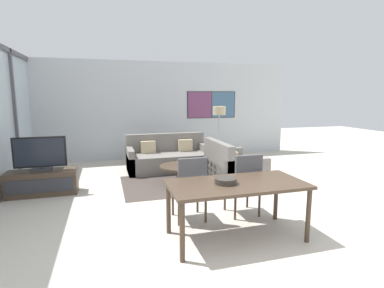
# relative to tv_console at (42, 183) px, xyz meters

# --- Properties ---
(ground_plane) EXTENTS (24.00, 24.00, 0.00)m
(ground_plane) POSITION_rel_tv_console_xyz_m (2.81, -3.29, -0.23)
(ground_plane) COLOR beige
(wall_back) EXTENTS (8.00, 0.09, 2.80)m
(wall_back) POSITION_rel_tv_console_xyz_m (2.85, 2.76, 1.18)
(wall_back) COLOR silver
(wall_back) RESTS_ON ground_plane
(area_rug) EXTENTS (2.40, 1.75, 0.01)m
(area_rug) POSITION_rel_tv_console_xyz_m (2.65, -0.03, -0.22)
(area_rug) COLOR #473D38
(area_rug) RESTS_ON ground_plane
(tv_console) EXTENTS (1.23, 0.45, 0.46)m
(tv_console) POSITION_rel_tv_console_xyz_m (0.00, 0.00, 0.00)
(tv_console) COLOR #423326
(tv_console) RESTS_ON ground_plane
(television) EXTENTS (0.91, 0.20, 0.64)m
(television) POSITION_rel_tv_console_xyz_m (0.00, 0.00, 0.54)
(television) COLOR #2D2D33
(television) RESTS_ON tv_console
(sofa_main) EXTENTS (2.01, 0.93, 0.87)m
(sofa_main) POSITION_rel_tv_console_xyz_m (2.65, 1.23, 0.05)
(sofa_main) COLOR slate
(sofa_main) RESTS_ON ground_plane
(sofa_side) EXTENTS (0.93, 1.42, 0.87)m
(sofa_side) POSITION_rel_tv_console_xyz_m (3.76, -0.13, 0.05)
(sofa_side) COLOR slate
(sofa_side) RESTS_ON ground_plane
(coffee_table) EXTENTS (0.88, 0.88, 0.39)m
(coffee_table) POSITION_rel_tv_console_xyz_m (2.65, -0.03, 0.06)
(coffee_table) COLOR #423326
(coffee_table) RESTS_ON ground_plane
(dining_table) EXTENTS (1.75, 0.86, 0.74)m
(dining_table) POSITION_rel_tv_console_xyz_m (2.75, -2.59, 0.44)
(dining_table) COLOR #423326
(dining_table) RESTS_ON ground_plane
(dining_chair_left) EXTENTS (0.46, 0.46, 0.97)m
(dining_chair_left) POSITION_rel_tv_console_xyz_m (2.33, -1.92, 0.31)
(dining_chair_left) COLOR #4C4C51
(dining_chair_left) RESTS_ON ground_plane
(dining_chair_centre) EXTENTS (0.46, 0.46, 0.97)m
(dining_chair_centre) POSITION_rel_tv_console_xyz_m (3.18, -1.96, 0.31)
(dining_chair_centre) COLOR #4C4C51
(dining_chair_centre) RESTS_ON ground_plane
(fruit_bowl) EXTENTS (0.28, 0.28, 0.07)m
(fruit_bowl) POSITION_rel_tv_console_xyz_m (2.60, -2.58, 0.55)
(fruit_bowl) COLOR #332D28
(fruit_bowl) RESTS_ON dining_table
(floor_lamp) EXTENTS (0.33, 0.33, 1.55)m
(floor_lamp) POSITION_rel_tv_console_xyz_m (4.04, 1.34, 1.08)
(floor_lamp) COLOR #2D2D33
(floor_lamp) RESTS_ON ground_plane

